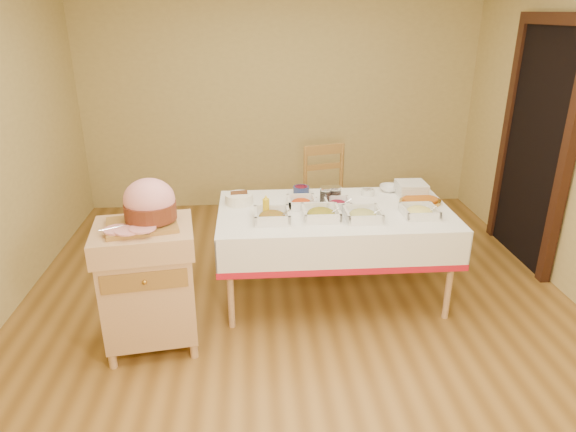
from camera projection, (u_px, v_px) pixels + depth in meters
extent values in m
plane|color=olive|center=(299.00, 315.00, 4.01)|extent=(5.00, 5.00, 0.00)
plane|color=tan|center=(280.00, 96.00, 5.84)|extent=(4.50, 0.00, 4.50)
plane|color=tan|center=(403.00, 426.00, 1.21)|extent=(4.50, 0.00, 4.50)
cube|color=black|center=(536.00, 150.00, 4.60)|extent=(0.06, 0.90, 2.10)
cube|color=#321910|center=(566.00, 165.00, 4.14)|extent=(0.08, 0.10, 2.10)
cube|color=#321910|center=(507.00, 137.00, 5.06)|extent=(0.08, 0.10, 2.10)
cube|color=#321910|center=(558.00, 18.00, 4.19)|extent=(0.08, 1.10, 0.10)
cube|color=tan|center=(334.00, 213.00, 4.04)|extent=(1.80, 1.00, 0.04)
cylinder|color=tan|center=(230.00, 285.00, 3.73)|extent=(0.05, 0.05, 0.71)
cylinder|color=tan|center=(233.00, 237.00, 4.51)|extent=(0.05, 0.05, 0.71)
cylinder|color=tan|center=(450.00, 277.00, 3.84)|extent=(0.05, 0.05, 0.71)
cylinder|color=tan|center=(416.00, 232.00, 4.62)|extent=(0.05, 0.05, 0.71)
cube|color=white|center=(335.00, 210.00, 4.03)|extent=(1.82, 1.02, 0.01)
cube|color=tan|center=(150.00, 291.00, 3.51)|extent=(0.66, 0.57, 0.64)
cube|color=tan|center=(143.00, 238.00, 3.36)|extent=(0.71, 0.61, 0.16)
cube|color=olive|center=(139.00, 282.00, 3.20)|extent=(0.53, 0.08, 0.13)
sphere|color=gold|center=(139.00, 283.00, 3.19)|extent=(0.03, 0.03, 0.03)
cylinder|color=tan|center=(109.00, 357.00, 3.43)|extent=(0.05, 0.05, 0.11)
cylinder|color=tan|center=(123.00, 322.00, 3.83)|extent=(0.05, 0.05, 0.11)
cylinder|color=tan|center=(190.00, 354.00, 3.47)|extent=(0.05, 0.05, 0.11)
cylinder|color=tan|center=(195.00, 319.00, 3.86)|extent=(0.05, 0.05, 0.11)
cube|color=olive|center=(331.00, 200.00, 4.98)|extent=(0.54, 0.53, 0.03)
cylinder|color=olive|center=(319.00, 234.00, 4.85)|extent=(0.04, 0.04, 0.48)
cylinder|color=olive|center=(305.00, 220.00, 5.19)|extent=(0.04, 0.04, 0.48)
cylinder|color=olive|center=(356.00, 229.00, 4.96)|extent=(0.04, 0.04, 0.48)
cylinder|color=olive|center=(340.00, 215.00, 5.30)|extent=(0.04, 0.04, 0.48)
cylinder|color=olive|center=(305.00, 173.00, 5.00)|extent=(0.04, 0.04, 0.51)
cylinder|color=olive|center=(342.00, 169.00, 5.12)|extent=(0.04, 0.04, 0.51)
cube|color=olive|center=(324.00, 150.00, 4.98)|extent=(0.40, 0.13, 0.10)
cube|color=olive|center=(142.00, 225.00, 3.32)|extent=(0.44, 0.35, 0.03)
ellipsoid|color=pink|center=(149.00, 200.00, 3.31)|extent=(0.33, 0.30, 0.28)
cylinder|color=#622B16|center=(150.00, 211.00, 3.34)|extent=(0.34, 0.34, 0.11)
cube|color=silver|center=(127.00, 233.00, 3.15)|extent=(0.28, 0.12, 0.00)
cylinder|color=silver|center=(126.00, 225.00, 3.26)|extent=(0.32, 0.09, 0.01)
cube|color=silver|center=(272.00, 219.00, 3.81)|extent=(0.26, 0.26, 0.02)
ellipsoid|color=red|center=(272.00, 216.00, 3.80)|extent=(0.20, 0.20, 0.07)
cylinder|color=silver|center=(280.00, 217.00, 3.78)|extent=(0.16, 0.01, 0.12)
cube|color=silver|center=(321.00, 217.00, 3.86)|extent=(0.28, 0.28, 0.02)
ellipsoid|color=#C07118|center=(321.00, 213.00, 3.85)|extent=(0.21, 0.21, 0.07)
cylinder|color=silver|center=(330.00, 214.00, 3.83)|extent=(0.15, 0.01, 0.11)
cube|color=silver|center=(362.00, 218.00, 3.84)|extent=(0.27, 0.27, 0.02)
ellipsoid|color=tan|center=(363.00, 215.00, 3.83)|extent=(0.20, 0.20, 0.07)
cylinder|color=silver|center=(371.00, 215.00, 3.81)|extent=(0.15, 0.01, 0.11)
cube|color=silver|center=(419.00, 214.00, 3.91)|extent=(0.26, 0.26, 0.01)
ellipsoid|color=#E5DC6D|center=(420.00, 211.00, 3.90)|extent=(0.19, 0.19, 0.07)
cylinder|color=silver|center=(428.00, 212.00, 3.88)|extent=(0.13, 0.01, 0.10)
cube|color=silver|center=(301.00, 205.00, 4.08)|extent=(0.22, 0.22, 0.01)
ellipsoid|color=#B7370D|center=(302.00, 203.00, 4.08)|extent=(0.17, 0.17, 0.06)
cylinder|color=silver|center=(308.00, 203.00, 4.06)|extent=(0.14, 0.01, 0.11)
cube|color=silver|center=(338.00, 206.00, 4.07)|extent=(0.20, 0.20, 0.01)
ellipsoid|color=maroon|center=(338.00, 204.00, 4.06)|extent=(0.15, 0.15, 0.05)
cylinder|color=silver|center=(343.00, 204.00, 4.05)|extent=(0.13, 0.01, 0.10)
cylinder|color=silver|center=(239.00, 195.00, 4.26)|extent=(0.11, 0.11, 0.05)
cylinder|color=black|center=(239.00, 193.00, 4.25)|extent=(0.08, 0.08, 0.02)
cylinder|color=navy|center=(301.00, 190.00, 4.38)|extent=(0.14, 0.14, 0.06)
cylinder|color=maroon|center=(301.00, 188.00, 4.37)|extent=(0.11, 0.11, 0.02)
cylinder|color=silver|center=(368.00, 192.00, 4.32)|extent=(0.11, 0.11, 0.05)
cylinder|color=#B7370D|center=(368.00, 190.00, 4.31)|extent=(0.09, 0.09, 0.02)
imported|color=silver|center=(331.00, 191.00, 4.37)|extent=(0.17, 0.17, 0.04)
imported|color=silver|center=(389.00, 188.00, 4.42)|extent=(0.21, 0.21, 0.05)
cylinder|color=silver|center=(326.00, 195.00, 4.15)|extent=(0.09, 0.09, 0.12)
cylinder|color=silver|center=(326.00, 188.00, 4.13)|extent=(0.10, 0.10, 0.01)
cylinder|color=black|center=(326.00, 197.00, 4.16)|extent=(0.08, 0.08, 0.08)
cylinder|color=silver|center=(335.00, 195.00, 4.18)|extent=(0.09, 0.09, 0.11)
cylinder|color=silver|center=(336.00, 187.00, 4.15)|extent=(0.10, 0.10, 0.01)
cylinder|color=black|center=(335.00, 196.00, 4.18)|extent=(0.08, 0.08, 0.08)
cylinder|color=gold|center=(266.00, 207.00, 3.89)|extent=(0.05, 0.05, 0.13)
cone|color=gold|center=(266.00, 197.00, 3.86)|extent=(0.03, 0.03, 0.03)
cylinder|color=white|center=(239.00, 199.00, 4.13)|extent=(0.22, 0.22, 0.08)
cube|color=silver|center=(411.00, 195.00, 4.32)|extent=(0.24, 0.24, 0.01)
cube|color=silver|center=(411.00, 193.00, 4.32)|extent=(0.24, 0.24, 0.01)
cube|color=silver|center=(411.00, 191.00, 4.31)|extent=(0.24, 0.24, 0.01)
cube|color=silver|center=(411.00, 190.00, 4.31)|extent=(0.24, 0.24, 0.01)
cube|color=silver|center=(411.00, 188.00, 4.30)|extent=(0.24, 0.24, 0.01)
cube|color=silver|center=(411.00, 187.00, 4.30)|extent=(0.24, 0.24, 0.01)
cube|color=silver|center=(411.00, 185.00, 4.29)|extent=(0.24, 0.24, 0.01)
cube|color=silver|center=(412.00, 183.00, 4.29)|extent=(0.24, 0.24, 0.01)
ellipsoid|color=gold|center=(420.00, 202.00, 4.14)|extent=(0.34, 0.24, 0.03)
ellipsoid|color=#B05812|center=(420.00, 200.00, 4.14)|extent=(0.29, 0.20, 0.03)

